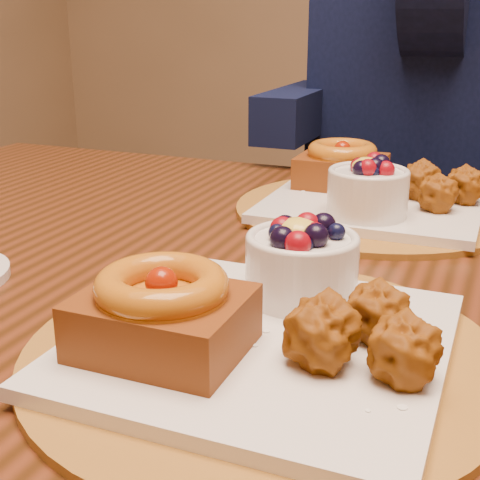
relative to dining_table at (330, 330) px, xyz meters
name	(u,v)px	position (x,y,z in m)	size (l,w,h in m)	color
dining_table	(330,330)	(0.00, 0.00, 0.00)	(1.60, 0.90, 0.76)	#331A09
place_setting_near	(261,320)	(0.00, -0.21, 0.11)	(0.38, 0.38, 0.09)	brown
place_setting_far	(372,192)	(0.00, 0.21, 0.11)	(0.38, 0.38, 0.09)	brown
chair_far	(474,255)	(0.12, 0.72, -0.14)	(0.52, 0.52, 0.97)	black
diner	(441,37)	(0.02, 0.69, 0.29)	(0.56, 0.53, 0.91)	black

